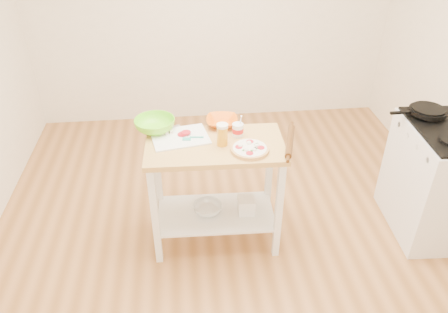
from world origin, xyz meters
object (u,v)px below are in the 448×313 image
skillet (427,111)px  cutting_board (180,137)px  knife (159,131)px  shelf_bin (246,205)px  shelf_glass_bowl (208,208)px  green_bowl (155,125)px  beer_pint (222,134)px  prep_island (215,174)px  spatula (192,138)px  gas_stove (443,179)px  pizza (250,149)px  yogurt_tub (238,130)px  orange_bowl (222,122)px  rolling_pin (290,141)px

skillet → cutting_board: 1.91m
knife → shelf_bin: (0.64, -0.21, -0.59)m
knife → shelf_glass_bowl: 0.73m
green_bowl → beer_pint: size_ratio=1.85×
prep_island → beer_pint: bearing=-18.6°
spatula → green_bowl: 0.32m
shelf_glass_bowl → shelf_bin: (0.30, -0.03, 0.03)m
green_bowl → shelf_bin: 0.95m
gas_stove → pizza: bearing=-174.0°
gas_stove → yogurt_tub: 1.71m
beer_pint → shelf_glass_bowl: size_ratio=0.72×
prep_island → pizza: pizza is taller
knife → yogurt_tub: size_ratio=1.40×
orange_bowl → beer_pint: (-0.03, -0.28, 0.05)m
prep_island → gas_stove: gas_stove is taller
knife → rolling_pin: rolling_pin is taller
skillet → yogurt_tub: yogurt_tub is taller
pizza → green_bowl: size_ratio=0.89×
knife → orange_bowl: (0.48, 0.08, 0.01)m
cutting_board → yogurt_tub: 0.43m
yogurt_tub → spatula: bearing=-176.3°
spatula → knife: size_ratio=0.62×
gas_stove → green_bowl: 2.30m
cutting_board → green_bowl: 0.22m
gas_stove → rolling_pin: 1.36m
yogurt_tub → cutting_board: bearing=177.3°
rolling_pin → shelf_glass_bowl: rolling_pin is taller
prep_island → yogurt_tub: 0.37m
knife → orange_bowl: orange_bowl is taller
knife → spatula: bearing=-51.5°
orange_bowl → yogurt_tub: bearing=-60.9°
gas_stove → beer_pint: 1.83m
gas_stove → rolling_pin: size_ratio=2.73×
prep_island → knife: bearing=154.6°
shelf_bin → gas_stove: bearing=-0.8°
cutting_board → spatula: bearing=-35.4°
prep_island → spatula: 0.33m
prep_island → pizza: 0.38m
orange_bowl → gas_stove: bearing=-10.0°
gas_stove → yogurt_tub: (-1.64, 0.13, 0.48)m
spatula → shelf_bin: (0.40, -0.09, -0.59)m
rolling_pin → shelf_glass_bowl: (-0.59, 0.08, -0.63)m
rolling_pin → yogurt_tub: bearing=156.5°
pizza → yogurt_tub: bearing=105.2°
prep_island → cutting_board: size_ratio=2.25×
skillet → shelf_bin: bearing=-173.0°
prep_island → gas_stove: bearing=-1.2°
knife → orange_bowl: bearing=-15.6°
cutting_board → knife: size_ratio=1.80×
spatula → rolling_pin: 0.70m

